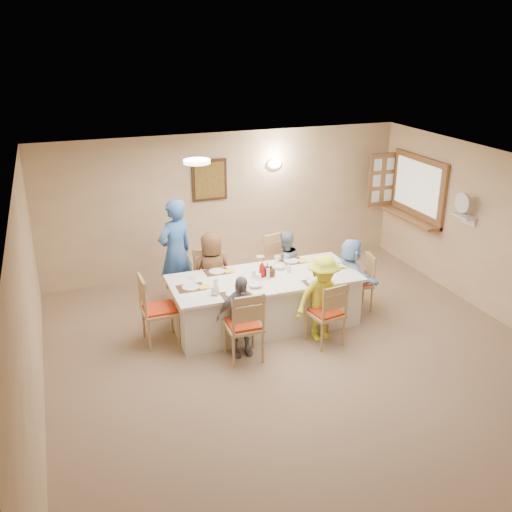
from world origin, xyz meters
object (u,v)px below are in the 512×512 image
object	(u,v)px
serving_hatch	(418,188)
condiment_ketchup	(262,269)
desk_fan	(464,207)
chair_front_right	(326,312)
diner_front_left	(241,316)
diner_front_right	(322,298)
chair_front_left	(244,324)
chair_back_left	(210,280)
chair_left_end	(160,309)
diner_back_right	(285,266)
dining_table	(265,301)
diner_back_left	(212,273)
chair_right_end	(357,282)
caregiver	(176,252)
diner_right_end	(351,275)
chair_back_right	(282,267)

from	to	relation	value
serving_hatch	condiment_ketchup	size ratio (longest dim) A/B	5.90
desk_fan	chair_front_right	xyz separation A→B (m)	(-2.62, -0.59, -1.08)
diner_front_left	diner_front_right	distance (m)	1.20
chair_front_left	diner_front_right	xyz separation A→B (m)	(1.20, 0.12, 0.12)
chair_back_left	diner_front_right	bearing A→B (deg)	-54.73
chair_front_left	chair_left_end	xyz separation A→B (m)	(-0.95, 0.80, 0.00)
serving_hatch	diner_back_right	distance (m)	2.91
chair_left_end	diner_front_left	bearing A→B (deg)	-127.11
dining_table	chair_front_right	size ratio (longest dim) A/B	2.91
chair_back_left	chair_front_right	size ratio (longest dim) A/B	0.99
dining_table	diner_back_left	world-z (taller)	diner_back_left
dining_table	chair_back_left	size ratio (longest dim) A/B	2.94
chair_front_left	chair_right_end	size ratio (longest dim) A/B	1.13
chair_front_right	caregiver	world-z (taller)	caregiver
dining_table	diner_back_left	size ratio (longest dim) A/B	2.14
dining_table	diner_right_end	distance (m)	1.44
diner_back_right	chair_front_right	bearing A→B (deg)	78.50
diner_back_right	condiment_ketchup	distance (m)	0.96
chair_back_right	condiment_ketchup	xyz separation A→B (m)	(-0.63, -0.77, 0.37)
dining_table	chair_back_left	distance (m)	1.00
chair_back_left	chair_front_right	bearing A→B (deg)	-56.90
diner_back_right	diner_right_end	world-z (taller)	diner_right_end
serving_hatch	chair_back_left	bearing A→B (deg)	-175.12
chair_back_left	diner_right_end	xyz separation A→B (m)	(2.02, -0.80, 0.12)
diner_back_right	caregiver	world-z (taller)	caregiver
diner_front_right	chair_back_left	bearing A→B (deg)	125.23
chair_front_left	chair_left_end	world-z (taller)	chair_left_end
desk_fan	caregiver	bearing A→B (deg)	162.26
serving_hatch	chair_back_right	distance (m)	2.92
caregiver	diner_right_end	bearing A→B (deg)	128.82
condiment_ketchup	dining_table	bearing A→B (deg)	-40.66
diner_back_left	chair_back_left	bearing A→B (deg)	-94.32
diner_back_left	caregiver	bearing A→B (deg)	-50.56
desk_fan	chair_right_end	bearing A→B (deg)	172.66
diner_front_right	chair_front_right	bearing A→B (deg)	-93.80
serving_hatch	diner_back_right	xyz separation A→B (m)	(-2.73, -0.46, -0.91)
chair_left_end	diner_front_left	world-z (taller)	diner_front_left
serving_hatch	caregiver	distance (m)	4.42
chair_front_left	diner_back_right	xyz separation A→B (m)	(1.20, 1.48, 0.08)
serving_hatch	chair_front_right	size ratio (longest dim) A/B	1.59
chair_front_right	diner_back_left	world-z (taller)	diner_back_left
diner_front_right	diner_front_left	bearing A→B (deg)	176.20
serving_hatch	diner_front_right	bearing A→B (deg)	-146.33
chair_back_right	diner_back_left	xyz separation A→B (m)	(-1.20, -0.12, 0.13)
serving_hatch	dining_table	xyz separation A→B (m)	(-3.33, -1.14, -1.12)
chair_front_left	chair_right_end	bearing A→B (deg)	-158.47
chair_front_right	diner_back_right	distance (m)	1.48
chair_back_right	condiment_ketchup	distance (m)	1.06
chair_back_right	chair_front_right	world-z (taller)	chair_back_right
diner_back_right	diner_right_end	size ratio (longest dim) A/B	1.00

